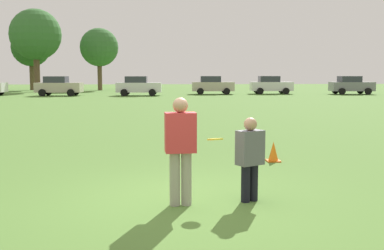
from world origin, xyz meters
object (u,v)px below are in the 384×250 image
player_defender (250,155)px  parked_car_far_right (351,85)px  frisbee (215,139)px  parked_car_near_right (271,85)px  traffic_cone (273,152)px  parked_car_mid_left (58,86)px  player_thrower (180,145)px  parked_car_center (138,86)px  parked_car_mid_right (212,85)px

player_defender → parked_car_far_right: 41.60m
frisbee → parked_car_near_right: parked_car_near_right is taller
traffic_cone → parked_car_far_right: parked_car_far_right is taller
parked_car_mid_left → player_thrower: bearing=-75.1°
parked_car_center → parked_car_mid_left: bearing=178.3°
frisbee → parked_car_near_right: (10.48, 38.73, -0.11)m
parked_car_mid_right → parked_car_far_right: 13.97m
parked_car_near_right → parked_car_mid_right: bearing=-178.2°
traffic_cone → player_thrower: bearing=-124.3°
player_defender → frisbee: (-0.57, 0.10, 0.26)m
frisbee → parked_car_mid_left: 37.82m
parked_car_mid_right → parked_car_near_right: (6.02, 0.19, 0.00)m
player_defender → parked_car_far_right: size_ratio=0.33×
player_defender → parked_car_mid_left: bearing=106.6°
parked_car_center → parked_car_mid_right: 7.68m
parked_car_center → traffic_cone: bearing=-81.9°
player_defender → parked_car_mid_left: parked_car_mid_left is taller
frisbee → parked_car_near_right: size_ratio=0.06×
parked_car_near_right → player_defender: bearing=-104.3°
player_thrower → parked_car_center: (-2.26, 36.40, -0.05)m
player_defender → parked_car_near_right: bearing=75.7°
traffic_cone → parked_car_mid_right: size_ratio=0.11×
player_thrower → parked_car_far_right: bearing=63.3°
parked_car_mid_left → parked_car_center: bearing=-1.7°
parked_car_mid_right → parked_car_far_right: size_ratio=1.00×
player_thrower → parked_car_center: bearing=93.6°
traffic_cone → parked_car_center: 33.22m
parked_car_mid_left → parked_car_far_right: 28.73m
parked_car_mid_left → parked_car_mid_right: same height
parked_car_center → player_defender: bearing=-84.6°
player_defender → frisbee: 0.63m
player_thrower → frisbee: bearing=22.5°
parked_car_mid_left → parked_car_near_right: (20.80, 2.35, 0.00)m
parked_car_mid_left → parked_car_mid_right: bearing=8.3°
frisbee → traffic_cone: size_ratio=0.57×
player_defender → parked_car_center: (-3.41, 36.25, 0.15)m
player_defender → parked_car_near_right: size_ratio=0.33×
frisbee → parked_car_near_right: bearing=74.9°
player_thrower → parked_car_mid_right: (5.04, 38.78, -0.05)m
parked_car_far_right → parked_car_mid_right: bearing=175.7°
player_defender → parked_car_near_right: parked_car_near_right is taller
parked_car_mid_left → parked_car_far_right: (28.71, 1.11, 0.00)m
parked_car_near_right → frisbee: bearing=-105.1°
player_thrower → parked_car_mid_left: (-9.73, 36.62, -0.05)m
parked_car_mid_left → parked_car_center: 7.47m
parked_car_center → parked_car_far_right: 21.28m
parked_car_mid_left → parked_car_mid_right: 14.93m
frisbee → parked_car_mid_right: bearing=83.4°
parked_car_mid_right → traffic_cone: bearing=-94.3°
player_thrower → parked_car_mid_right: size_ratio=0.41×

